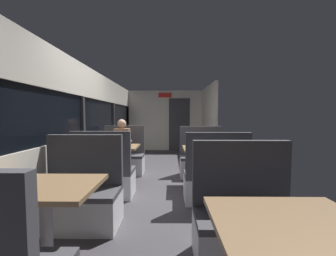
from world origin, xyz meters
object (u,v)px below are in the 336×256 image
at_px(bench_rear_aisle_facing_entry, 202,161).
at_px(seated_passenger, 122,151).
at_px(bench_front_aisle_facing_entry, 246,226).
at_px(bench_mid_window_facing_end, 104,177).
at_px(bench_near_window_facing_entry, 81,199).
at_px(coffee_cup_primary, 196,146).
at_px(bench_mid_window_facing_entry, 123,159).
at_px(dining_table_front_aisle, 291,237).
at_px(bench_rear_aisle_facing_end, 215,181).
at_px(dining_table_mid_window, 115,151).
at_px(dining_table_rear_aisle, 207,153).
at_px(dining_table_near_window, 45,196).

xyz_separation_m(bench_rear_aisle_facing_entry, seated_passenger, (-1.79, 0.13, 0.21)).
bearing_deg(bench_front_aisle_facing_entry, bench_mid_window_facing_end, 139.79).
bearing_deg(bench_near_window_facing_entry, bench_mid_window_facing_end, 90.00).
bearing_deg(coffee_cup_primary, bench_mid_window_facing_entry, 149.29).
distance_m(dining_table_front_aisle, bench_rear_aisle_facing_end, 2.04).
distance_m(bench_near_window_facing_entry, dining_table_front_aisle, 2.23).
bearing_deg(coffee_cup_primary, bench_rear_aisle_facing_end, -71.89).
bearing_deg(coffee_cup_primary, dining_table_front_aisle, -85.36).
xyz_separation_m(bench_near_window_facing_entry, dining_table_mid_window, (0.00, 1.61, 0.31)).
bearing_deg(coffee_cup_primary, bench_mid_window_facing_end, -163.53).
relative_size(dining_table_front_aisle, seated_passenger, 0.71).
height_order(bench_front_aisle_facing_entry, bench_rear_aisle_facing_entry, same).
bearing_deg(bench_mid_window_facing_end, bench_mid_window_facing_entry, 90.00).
height_order(dining_table_rear_aisle, coffee_cup_primary, coffee_cup_primary).
xyz_separation_m(dining_table_mid_window, bench_rear_aisle_facing_end, (1.79, -0.90, -0.31)).
relative_size(dining_table_mid_window, bench_rear_aisle_facing_entry, 0.82).
relative_size(bench_mid_window_facing_entry, bench_front_aisle_facing_entry, 1.00).
height_order(dining_table_mid_window, bench_mid_window_facing_end, bench_mid_window_facing_end).
bearing_deg(bench_mid_window_facing_end, coffee_cup_primary, 16.47).
bearing_deg(dining_table_rear_aisle, seated_passenger, 155.20).
bearing_deg(coffee_cup_primary, bench_rear_aisle_facing_entry, 73.50).
distance_m(dining_table_mid_window, bench_mid_window_facing_entry, 0.77).
height_order(dining_table_near_window, dining_table_front_aisle, same).
distance_m(dining_table_mid_window, bench_rear_aisle_facing_end, 2.03).
relative_size(dining_table_near_window, bench_rear_aisle_facing_entry, 0.82).
height_order(dining_table_near_window, dining_table_mid_window, same).
bearing_deg(seated_passenger, dining_table_near_window, -90.00).
height_order(bench_front_aisle_facing_entry, seated_passenger, seated_passenger).
bearing_deg(dining_table_mid_window, bench_rear_aisle_facing_entry, 15.59).
bearing_deg(bench_rear_aisle_facing_end, bench_front_aisle_facing_entry, -90.00).
relative_size(dining_table_near_window, dining_table_front_aisle, 1.00).
relative_size(bench_front_aisle_facing_entry, bench_rear_aisle_facing_entry, 1.00).
relative_size(bench_rear_aisle_facing_entry, coffee_cup_primary, 12.22).
bearing_deg(bench_mid_window_facing_entry, seated_passenger, -90.00).
height_order(bench_rear_aisle_facing_end, coffee_cup_primary, bench_rear_aisle_facing_end).
relative_size(dining_table_mid_window, coffee_cup_primary, 10.00).
height_order(dining_table_mid_window, bench_mid_window_facing_entry, bench_mid_window_facing_entry).
bearing_deg(bench_near_window_facing_entry, coffee_cup_primary, 41.23).
distance_m(dining_table_front_aisle, bench_rear_aisle_facing_entry, 3.43).
relative_size(bench_front_aisle_facing_entry, seated_passenger, 0.87).
height_order(dining_table_near_window, seated_passenger, seated_passenger).
bearing_deg(coffee_cup_primary, dining_table_mid_window, 171.52).
xyz_separation_m(bench_front_aisle_facing_entry, seated_passenger, (-1.79, 2.84, 0.21)).
bearing_deg(bench_rear_aisle_facing_entry, dining_table_front_aisle, -90.00).
xyz_separation_m(dining_table_near_window, seated_passenger, (0.00, 2.94, -0.10)).
xyz_separation_m(dining_table_rear_aisle, seated_passenger, (-1.79, 0.83, -0.10)).
distance_m(dining_table_mid_window, seated_passenger, 0.64).
relative_size(dining_table_near_window, bench_rear_aisle_facing_end, 0.82).
bearing_deg(bench_mid_window_facing_entry, bench_rear_aisle_facing_end, -41.77).
height_order(bench_mid_window_facing_entry, bench_front_aisle_facing_entry, same).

